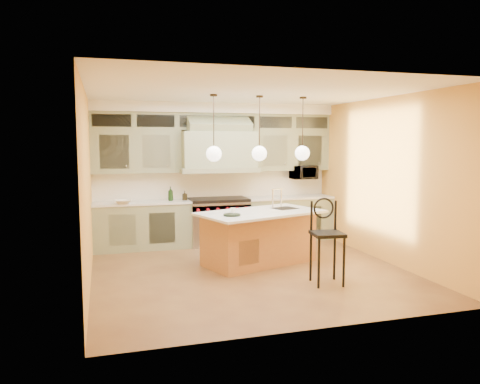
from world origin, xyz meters
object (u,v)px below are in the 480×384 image
object	(u,v)px
counter_stool	(327,235)
microwave	(304,172)
range	(219,221)
kitchen_island	(259,236)

from	to	relation	value
counter_stool	microwave	world-z (taller)	microwave
range	kitchen_island	xyz separation A→B (m)	(0.32, -1.69, -0.01)
range	kitchen_island	distance (m)	1.72
range	microwave	xyz separation A→B (m)	(1.95, 0.11, 0.96)
counter_stool	microwave	xyz separation A→B (m)	(1.05, 3.20, 0.71)
kitchen_island	microwave	xyz separation A→B (m)	(1.63, 1.80, 0.98)
kitchen_island	range	bearing A→B (deg)	82.13
range	microwave	distance (m)	2.18
range	counter_stool	size ratio (longest dim) A/B	0.94
kitchen_island	counter_stool	distance (m)	1.54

